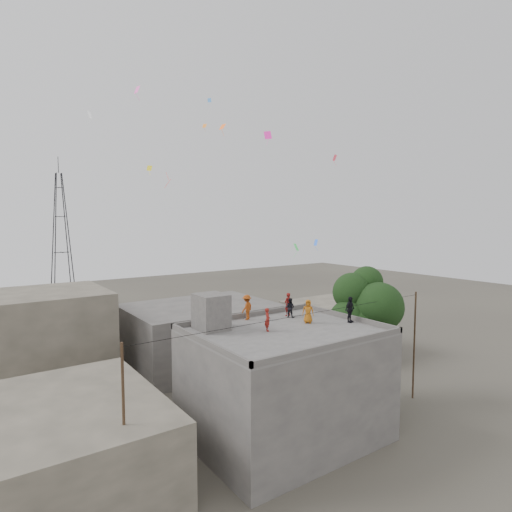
{
  "coord_description": "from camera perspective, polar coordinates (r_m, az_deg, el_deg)",
  "views": [
    {
      "loc": [
        -14.62,
        -18.16,
        12.27
      ],
      "look_at": [
        -0.9,
        1.5,
        10.2
      ],
      "focal_mm": 30.0,
      "sensor_mm": 36.0,
      "label": 1
    }
  ],
  "objects": [
    {
      "name": "ground",
      "position": [
        26.34,
        3.77,
        -22.84
      ],
      "size": [
        140.0,
        140.0,
        0.0
      ],
      "primitive_type": "plane",
      "color": "#413D35",
      "rests_on": "ground"
    },
    {
      "name": "main_building",
      "position": [
        25.07,
        3.81,
        -16.66
      ],
      "size": [
        10.0,
        8.0,
        6.1
      ],
      "color": "#514E4B",
      "rests_on": "ground"
    },
    {
      "name": "parapet",
      "position": [
        24.08,
        3.86,
        -9.56
      ],
      "size": [
        10.0,
        8.0,
        0.3
      ],
      "color": "#514E4B",
      "rests_on": "main_building"
    },
    {
      "name": "stair_head_box",
      "position": [
        24.25,
        -6.0,
        -7.41
      ],
      "size": [
        1.6,
        1.8,
        2.0
      ],
      "primitive_type": "cube",
      "color": "#514E4B",
      "rests_on": "main_building"
    },
    {
      "name": "neighbor_west",
      "position": [
        22.91,
        -23.81,
        -22.13
      ],
      "size": [
        8.0,
        10.0,
        4.0
      ],
      "primitive_type": "cube",
      "color": "#585245",
      "rests_on": "ground"
    },
    {
      "name": "neighbor_north",
      "position": [
        37.5,
        -7.43,
        -10.22
      ],
      "size": [
        12.0,
        9.0,
        5.0
      ],
      "primitive_type": "cube",
      "color": "#514E4B",
      "rests_on": "ground"
    },
    {
      "name": "neighbor_northwest",
      "position": [
        35.57,
        -26.72,
        -9.88
      ],
      "size": [
        9.0,
        8.0,
        7.0
      ],
      "primitive_type": "cube",
      "color": "#585245",
      "rests_on": "ground"
    },
    {
      "name": "neighbor_east",
      "position": [
        41.39,
        10.38,
        -9.24
      ],
      "size": [
        7.0,
        8.0,
        4.4
      ],
      "primitive_type": "cube",
      "color": "#585245",
      "rests_on": "ground"
    },
    {
      "name": "tree",
      "position": [
        29.55,
        14.42,
        -7.28
      ],
      "size": [
        4.9,
        4.6,
        9.1
      ],
      "color": "black",
      "rests_on": "ground"
    },
    {
      "name": "utility_line",
      "position": [
        24.2,
        6.7,
        -15.52
      ],
      "size": [
        20.12,
        0.62,
        7.4
      ],
      "color": "black",
      "rests_on": "ground"
    },
    {
      "name": "transmission_tower",
      "position": [
        59.21,
        -24.52,
        1.38
      ],
      "size": [
        2.97,
        2.97,
        20.01
      ],
      "color": "black",
      "rests_on": "ground"
    },
    {
      "name": "person_red_adult",
      "position": [
        27.56,
        4.25,
        -6.45
      ],
      "size": [
        0.61,
        0.47,
        1.48
      ],
      "primitive_type": "imported",
      "rotation": [
        0.0,
        0.0,
        3.38
      ],
      "color": "maroon",
      "rests_on": "main_building"
    },
    {
      "name": "person_orange_child",
      "position": [
        25.81,
        6.95,
        -7.33
      ],
      "size": [
        0.8,
        0.8,
        1.41
      ],
      "primitive_type": "imported",
      "rotation": [
        0.0,
        0.0,
        -0.79
      ],
      "color": "#B46214",
      "rests_on": "main_building"
    },
    {
      "name": "person_dark_child",
      "position": [
        27.15,
        4.55,
        -6.89
      ],
      "size": [
        0.7,
        0.75,
        1.23
      ],
      "primitive_type": "imported",
      "rotation": [
        0.0,
        0.0,
        2.08
      ],
      "color": "black",
      "rests_on": "main_building"
    },
    {
      "name": "person_dark_adult",
      "position": [
        26.36,
        12.41,
        -6.99
      ],
      "size": [
        0.98,
        0.57,
        1.56
      ],
      "primitive_type": "imported",
      "rotation": [
        0.0,
        0.0,
        0.22
      ],
      "color": "black",
      "rests_on": "main_building"
    },
    {
      "name": "person_orange_adult",
      "position": [
        26.46,
        -1.22,
        -6.84
      ],
      "size": [
        1.15,
        0.96,
        1.54
      ],
      "primitive_type": "imported",
      "rotation": [
        0.0,
        0.0,
        -2.68
      ],
      "color": "#9C4011",
      "rests_on": "main_building"
    },
    {
      "name": "person_red_child",
      "position": [
        23.83,
        1.54,
        -8.47
      ],
      "size": [
        0.48,
        0.56,
        1.29
      ],
      "primitive_type": "imported",
      "rotation": [
        0.0,
        0.0,
        1.14
      ],
      "color": "maroon",
      "rests_on": "main_building"
    },
    {
      "name": "kites",
      "position": [
        30.63,
        -3.31,
        12.68
      ],
      "size": [
        17.88,
        14.62,
        12.9
      ],
      "color": "#FF211A",
      "rests_on": "ground"
    }
  ]
}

